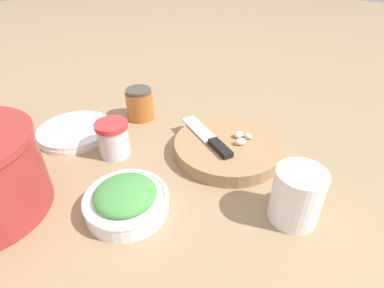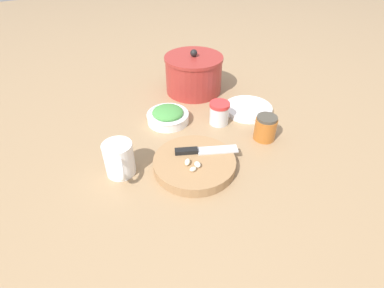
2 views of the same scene
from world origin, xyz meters
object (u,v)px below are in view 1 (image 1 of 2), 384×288
object	(u,v)px
spice_jar	(113,139)
cutting_board	(228,147)
herb_bowl	(128,201)
honey_jar	(140,104)
coffee_mug	(298,195)
garlic_cloves	(242,138)
chef_knife	(209,138)
plate_stack	(76,131)

from	to	relation	value
spice_jar	cutting_board	bearing A→B (deg)	-137.93
cutting_board	spice_jar	distance (m)	0.25
herb_bowl	honey_jar	xyz separation A→B (m)	(0.25, -0.24, 0.02)
coffee_mug	garlic_cloves	bearing A→B (deg)	-29.65
cutting_board	chef_knife	size ratio (longest dim) A/B	1.30
coffee_mug	honey_jar	size ratio (longest dim) A/B	1.46
plate_stack	honey_jar	bearing A→B (deg)	-108.41
garlic_cloves	chef_knife	bearing A→B (deg)	38.27
garlic_cloves	honey_jar	distance (m)	0.29
garlic_cloves	honey_jar	bearing A→B (deg)	8.98
plate_stack	cutting_board	bearing A→B (deg)	-150.40
herb_bowl	garlic_cloves	bearing A→B (deg)	-99.07
spice_jar	coffee_mug	size ratio (longest dim) A/B	0.66
spice_jar	plate_stack	bearing A→B (deg)	6.65
garlic_cloves	plate_stack	distance (m)	0.40
herb_bowl	coffee_mug	xyz separation A→B (m)	(-0.22, -0.18, 0.02)
chef_knife	herb_bowl	size ratio (longest dim) A/B	1.24
spice_jar	plate_stack	world-z (taller)	spice_jar
cutting_board	plate_stack	world-z (taller)	cutting_board
cutting_board	spice_jar	xyz separation A→B (m)	(0.19, 0.17, 0.03)
spice_jar	coffee_mug	xyz separation A→B (m)	(-0.38, -0.09, 0.01)
cutting_board	coffee_mug	size ratio (longest dim) A/B	1.98
herb_bowl	honey_jar	world-z (taller)	honey_jar
chef_knife	honey_jar	xyz separation A→B (m)	(0.23, 0.00, 0.01)
herb_bowl	plate_stack	xyz separation A→B (m)	(0.30, -0.07, -0.02)
garlic_cloves	spice_jar	xyz separation A→B (m)	(0.21, 0.19, 0.00)
spice_jar	chef_knife	bearing A→B (deg)	-135.22
chef_knife	garlic_cloves	distance (m)	0.07
coffee_mug	plate_stack	size ratio (longest dim) A/B	0.68
cutting_board	honey_jar	size ratio (longest dim) A/B	2.88
cutting_board	garlic_cloves	size ratio (longest dim) A/B	4.51
cutting_board	honey_jar	xyz separation A→B (m)	(0.27, 0.02, 0.03)
cutting_board	herb_bowl	distance (m)	0.26
garlic_cloves	plate_stack	size ratio (longest dim) A/B	0.30
garlic_cloves	honey_jar	xyz separation A→B (m)	(0.29, 0.05, 0.00)
honey_jar	chef_knife	bearing A→B (deg)	-179.76
cutting_board	chef_knife	xyz separation A→B (m)	(0.04, 0.02, 0.02)
garlic_cloves	coffee_mug	world-z (taller)	coffee_mug
plate_stack	spice_jar	bearing A→B (deg)	-173.35
chef_knife	cutting_board	bearing A→B (deg)	-39.85
garlic_cloves	spice_jar	size ratio (longest dim) A/B	0.66
cutting_board	herb_bowl	world-z (taller)	herb_bowl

